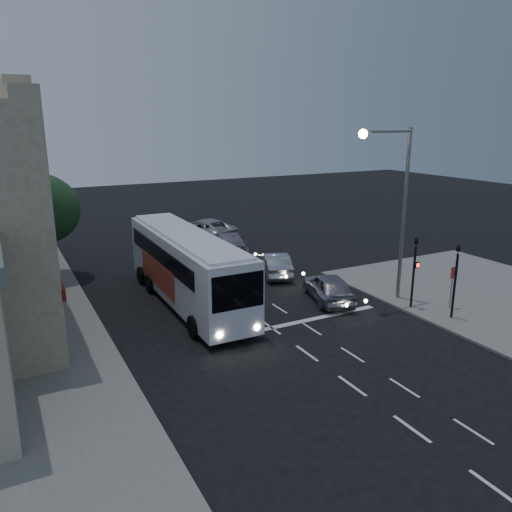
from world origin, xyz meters
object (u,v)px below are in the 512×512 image
car_suv (328,287)px  traffic_signal_main (415,264)px  car_sedan_a (275,264)px  street_tree (45,206)px  car_sedan_b (229,244)px  regulatory_sign (453,280)px  tour_bus (187,266)px  traffic_signal_side (456,272)px  car_sedan_c (205,229)px  streetlight (396,196)px

car_suv → traffic_signal_main: bearing=152.3°
car_sedan_a → street_tree: size_ratio=0.71×
car_sedan_b → regulatory_sign: size_ratio=2.55×
car_sedan_a → regulatory_sign: 10.70m
car_suv → car_sedan_a: (-0.23, 5.38, -0.05)m
car_sedan_a → car_sedan_b: car_sedan_b is taller
car_suv → regulatory_sign: (4.77, -4.04, 0.83)m
tour_bus → traffic_signal_side: bearing=-37.5°
regulatory_sign → car_sedan_b: bearing=109.5°
traffic_signal_side → regulatory_sign: traffic_signal_side is taller
car_sedan_a → traffic_signal_side: (4.00, -10.38, 1.70)m
traffic_signal_main → street_tree: size_ratio=0.66×
car_sedan_b → tour_bus: bearing=70.3°
regulatory_sign → street_tree: size_ratio=0.35×
car_sedan_a → street_tree: street_tree is taller
traffic_signal_main → traffic_signal_side: bearing=-70.5°
car_sedan_c → streetlight: 19.36m
car_sedan_a → tour_bus: bearing=37.5°
regulatory_sign → car_suv: bearing=139.8°
tour_bus → street_tree: 10.22m
tour_bus → streetlight: streetlight is taller
tour_bus → car_sedan_c: tour_bus is taller
traffic_signal_side → car_sedan_a: bearing=111.1°
street_tree → car_sedan_c: bearing=24.4°
traffic_signal_side → tour_bus: bearing=142.1°
car_suv → traffic_signal_side: traffic_signal_side is taller
tour_bus → car_suv: (6.82, -3.25, -1.30)m
tour_bus → car_sedan_a: size_ratio=2.85×
traffic_signal_side → streetlight: 4.84m
car_sedan_c → regulatory_sign: bearing=88.1°
car_suv → regulatory_sign: regulatory_sign is taller
car_sedan_a → traffic_signal_main: (3.30, -8.40, 1.70)m
car_sedan_b → traffic_signal_side: 16.97m
streetlight → car_sedan_a: bearing=113.5°
tour_bus → streetlight: (9.64, -4.85, 3.66)m
traffic_signal_main → streetlight: size_ratio=0.46×
car_suv → traffic_signal_main: 4.61m
streetlight → car_suv: bearing=150.4°
traffic_signal_main → street_tree: (-15.81, 14.25, 2.08)m
car_suv → street_tree: 17.38m
car_sedan_c → street_tree: bearing=9.0°
car_sedan_a → car_sedan_b: bearing=-66.1°
regulatory_sign → car_sedan_c: bearing=103.5°
regulatory_sign → streetlight: size_ratio=0.24×
car_sedan_a → traffic_signal_main: 9.19m
streetlight → regulatory_sign: bearing=-51.3°
tour_bus → regulatory_sign: size_ratio=5.69×
tour_bus → streetlight: 11.39m
tour_bus → traffic_signal_main: bearing=-31.9°
car_sedan_c → traffic_signal_main: bearing=84.1°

